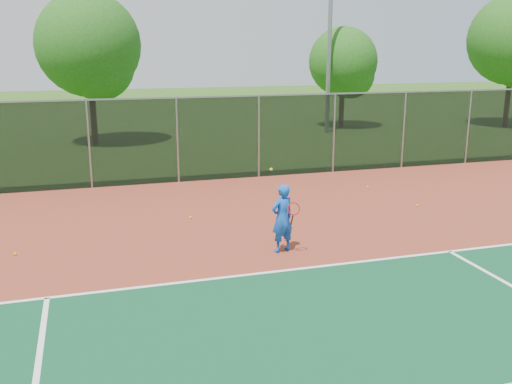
{
  "coord_description": "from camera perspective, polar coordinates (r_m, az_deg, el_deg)",
  "views": [
    {
      "loc": [
        -6.03,
        -7.87,
        4.74
      ],
      "look_at": [
        -2.19,
        5.0,
        1.3
      ],
      "focal_mm": 40.0,
      "sensor_mm": 36.0,
      "label": 1
    }
  ],
  "objects": [
    {
      "name": "tree_back_mid",
      "position": [
        34.53,
        8.9,
        12.45
      ],
      "size": [
        4.01,
        4.01,
        5.89
      ],
      "color": "#3C2315",
      "rests_on": "ground"
    },
    {
      "name": "tennis_player",
      "position": [
        13.35,
        2.64,
        -2.63
      ],
      "size": [
        0.69,
        0.69,
        2.02
      ],
      "color": "blue",
      "rests_on": "court_apron"
    },
    {
      "name": "practice_ball_0",
      "position": [
        19.94,
        11.11,
        0.5
      ],
      "size": [
        0.07,
        0.07,
        0.07
      ],
      "primitive_type": "sphere",
      "color": "yellow",
      "rests_on": "court_apron"
    },
    {
      "name": "floodlight_n",
      "position": [
        32.47,
        7.46,
        17.79
      ],
      "size": [
        0.9,
        0.4,
        11.96
      ],
      "color": "gray",
      "rests_on": "ground"
    },
    {
      "name": "ground",
      "position": [
        10.99,
        19.18,
        -12.04
      ],
      "size": [
        120.0,
        120.0,
        0.0
      ],
      "primitive_type": "plane",
      "color": "#295117",
      "rests_on": "ground"
    },
    {
      "name": "practice_ball_3",
      "position": [
        16.19,
        -6.58,
        -2.55
      ],
      "size": [
        0.07,
        0.07,
        0.07
      ],
      "primitive_type": "sphere",
      "color": "yellow",
      "rests_on": "court_apron"
    },
    {
      "name": "fence_back",
      "position": [
        21.0,
        0.28,
        5.66
      ],
      "size": [
        30.0,
        0.06,
        3.03
      ],
      "color": "black",
      "rests_on": "court_apron"
    },
    {
      "name": "tree_back_left",
      "position": [
        29.13,
        -16.18,
        13.51
      ],
      "size": [
        4.98,
        4.98,
        7.31
      ],
      "color": "#3C2315",
      "rests_on": "ground"
    },
    {
      "name": "practice_ball_1",
      "position": [
        17.97,
        15.82,
        -1.31
      ],
      "size": [
        0.07,
        0.07,
        0.07
      ],
      "primitive_type": "sphere",
      "color": "yellow",
      "rests_on": "court_apron"
    },
    {
      "name": "practice_ball_4",
      "position": [
        14.46,
        -22.94,
        -5.72
      ],
      "size": [
        0.07,
        0.07,
        0.07
      ],
      "primitive_type": "sphere",
      "color": "yellow",
      "rests_on": "court_apron"
    },
    {
      "name": "court_apron",
      "position": [
        12.49,
        13.85,
        -8.32
      ],
      "size": [
        30.0,
        20.0,
        0.02
      ],
      "primitive_type": "cube",
      "color": "brown",
      "rests_on": "ground"
    }
  ]
}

